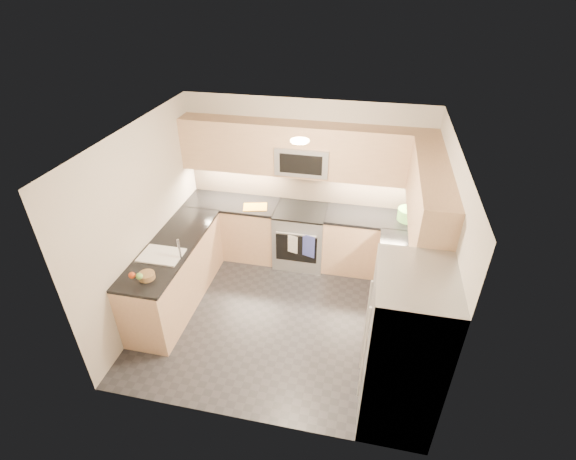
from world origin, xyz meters
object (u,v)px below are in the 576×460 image
(gas_range, at_px, (300,237))
(refrigerator, at_px, (403,351))
(cutting_board, at_px, (255,207))
(fruit_basket, at_px, (147,276))
(utensil_bowl, at_px, (408,214))
(microwave, at_px, (303,159))

(gas_range, height_order, refrigerator, refrigerator)
(cutting_board, distance_m, fruit_basket, 2.05)
(utensil_bowl, height_order, fruit_basket, utensil_bowl)
(gas_range, height_order, utensil_bowl, utensil_bowl)
(gas_range, relative_size, utensil_bowl, 3.04)
(utensil_bowl, relative_size, fruit_basket, 1.58)
(microwave, distance_m, refrigerator, 3.04)
(gas_range, height_order, cutting_board, cutting_board)
(microwave, xyz_separation_m, utensil_bowl, (1.55, -0.10, -0.67))
(gas_range, xyz_separation_m, cutting_board, (-0.69, -0.08, 0.49))
(refrigerator, relative_size, fruit_basket, 9.49)
(cutting_board, xyz_separation_m, fruit_basket, (-0.77, -1.90, 0.03))
(microwave, height_order, refrigerator, microwave)
(microwave, relative_size, cutting_board, 2.15)
(microwave, bearing_deg, gas_range, -90.00)
(refrigerator, distance_m, fruit_basket, 2.94)
(utensil_bowl, xyz_separation_m, fruit_basket, (-3.01, -2.00, -0.05))
(utensil_bowl, bearing_deg, fruit_basket, -146.37)
(refrigerator, bearing_deg, cutting_board, 132.29)
(fruit_basket, bearing_deg, utensil_bowl, 33.63)
(gas_range, relative_size, microwave, 1.20)
(refrigerator, xyz_separation_m, fruit_basket, (-2.91, 0.45, 0.07))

